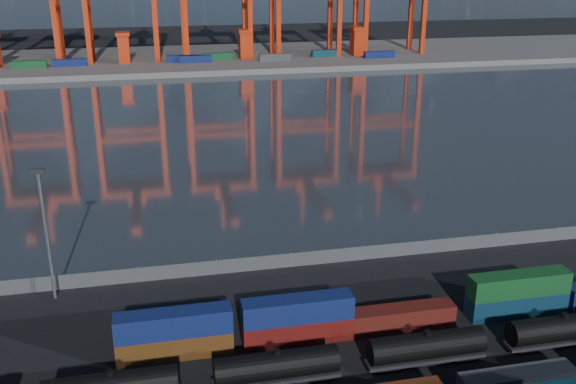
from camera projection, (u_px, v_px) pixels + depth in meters
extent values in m
plane|color=#28333B|center=(223.00, 127.00, 156.70)|extent=(700.00, 700.00, 0.00)
cube|color=#514F4C|center=(191.00, 59.00, 252.61)|extent=(700.00, 70.00, 2.00)
cube|color=#3A3D3F|center=(517.00, 383.00, 60.74)|extent=(11.42, 2.32, 2.47)
cube|color=#5D3312|center=(175.00, 345.00, 66.56)|extent=(12.01, 2.44, 2.60)
cube|color=navy|center=(173.00, 323.00, 65.66)|extent=(12.01, 2.44, 2.60)
cube|color=maroon|center=(297.00, 330.00, 69.17)|extent=(12.01, 2.44, 2.60)
cube|color=navy|center=(298.00, 309.00, 68.27)|extent=(12.01, 2.44, 2.60)
cube|color=#591811|center=(402.00, 318.00, 71.56)|extent=(12.01, 2.44, 2.60)
cube|color=#0D2F47|center=(516.00, 304.00, 74.39)|extent=(12.01, 2.44, 2.60)
cube|color=#155122|center=(519.00, 284.00, 73.49)|extent=(12.01, 2.44, 2.60)
cylinder|color=black|center=(109.00, 373.00, 58.22)|extent=(0.75, 0.75, 0.47)
cylinder|color=black|center=(277.00, 365.00, 61.83)|extent=(12.12, 2.70, 2.70)
cylinder|color=black|center=(277.00, 352.00, 61.32)|extent=(0.75, 0.75, 0.47)
cube|color=black|center=(277.00, 378.00, 62.35)|extent=(12.58, 1.86, 0.37)
cube|color=black|center=(318.00, 376.00, 63.32)|extent=(2.33, 1.68, 0.56)
cylinder|color=black|center=(426.00, 346.00, 64.93)|extent=(12.12, 2.70, 2.70)
cylinder|color=black|center=(428.00, 333.00, 64.41)|extent=(0.75, 0.75, 0.47)
cube|color=black|center=(425.00, 358.00, 65.45)|extent=(12.58, 1.86, 0.37)
cube|color=black|center=(386.00, 366.00, 64.74)|extent=(2.33, 1.68, 0.56)
cube|color=black|center=(463.00, 356.00, 66.41)|extent=(2.33, 1.68, 0.56)
cylinder|color=black|center=(563.00, 328.00, 68.03)|extent=(12.12, 2.70, 2.70)
cylinder|color=black|center=(565.00, 316.00, 67.51)|extent=(0.75, 0.75, 0.47)
cube|color=black|center=(561.00, 340.00, 68.54)|extent=(12.58, 1.86, 0.37)
cube|color=black|center=(525.00, 348.00, 67.84)|extent=(2.33, 1.68, 0.56)
cube|color=#595B5E|center=(291.00, 260.00, 85.77)|extent=(160.00, 0.06, 2.00)
cylinder|color=slate|center=(56.00, 282.00, 79.74)|extent=(0.12, 0.12, 2.20)
cylinder|color=slate|center=(138.00, 274.00, 81.74)|extent=(0.12, 0.12, 2.20)
cylinder|color=slate|center=(217.00, 267.00, 83.74)|extent=(0.12, 0.12, 2.20)
cylinder|color=slate|center=(291.00, 259.00, 85.73)|extent=(0.12, 0.12, 2.20)
cylinder|color=slate|center=(362.00, 252.00, 87.73)|extent=(0.12, 0.12, 2.20)
cylinder|color=slate|center=(430.00, 246.00, 89.73)|extent=(0.12, 0.12, 2.20)
cylinder|color=slate|center=(495.00, 240.00, 91.73)|extent=(0.12, 0.12, 2.20)
cylinder|color=slate|center=(558.00, 234.00, 93.73)|extent=(0.12, 0.12, 2.20)
cylinder|color=slate|center=(47.00, 238.00, 75.52)|extent=(0.36, 0.36, 16.00)
cube|color=black|center=(37.00, 171.00, 72.65)|extent=(1.60, 0.40, 0.60)
cube|color=red|center=(52.00, 0.00, 224.21)|extent=(1.76, 1.76, 49.38)
cube|color=red|center=(84.00, 0.00, 226.38)|extent=(1.76, 1.76, 49.38)
cube|color=navy|center=(195.00, 59.00, 237.89)|extent=(12.00, 2.44, 2.60)
cube|color=navy|center=(379.00, 55.00, 248.58)|extent=(12.00, 2.44, 2.60)
cube|color=navy|center=(183.00, 59.00, 238.32)|extent=(12.00, 2.44, 2.60)
cube|color=#3F4244|center=(275.00, 57.00, 242.02)|extent=(12.00, 2.44, 2.60)
cube|color=#144C23|center=(29.00, 65.00, 225.79)|extent=(12.00, 2.44, 2.60)
cube|color=navy|center=(70.00, 63.00, 229.72)|extent=(12.00, 2.44, 2.60)
cube|color=#144C23|center=(217.00, 56.00, 244.03)|extent=(12.00, 2.44, 2.60)
cube|color=#0C3842|center=(327.00, 53.00, 252.04)|extent=(12.00, 2.44, 2.60)
cube|color=red|center=(124.00, 49.00, 236.37)|extent=(4.00, 6.00, 10.00)
cube|color=red|center=(122.00, 34.00, 234.47)|extent=(5.00, 7.00, 1.20)
cube|color=red|center=(245.00, 46.00, 245.36)|extent=(4.00, 6.00, 10.00)
cube|color=red|center=(244.00, 31.00, 243.46)|extent=(5.00, 7.00, 1.20)
cube|color=red|center=(357.00, 42.00, 254.35)|extent=(4.00, 6.00, 10.00)
cube|color=red|center=(357.00, 28.00, 252.45)|extent=(5.00, 7.00, 1.20)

